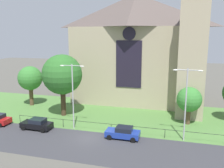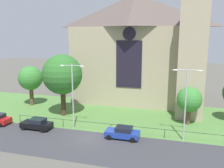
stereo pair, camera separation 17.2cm
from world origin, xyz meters
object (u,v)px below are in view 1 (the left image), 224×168
Objects in this scene: tree_right_near at (189,100)px; streetlamp_near at (73,89)px; tree_left_near at (62,75)px; streetlamp_far at (186,96)px; parked_car_black at (37,124)px; church_building at (139,47)px; tree_left_far at (30,79)px; parked_car_blue at (123,133)px.

tree_right_near is 0.61× the size of streetlamp_near.
tree_left_near is 6.27m from streetlamp_near.
parked_car_black is (-19.22, -1.54, -4.83)m from streetlamp_far.
tree_left_far is at bearing -155.51° from church_building.
parked_car_black is at bearing -53.81° from tree_left_far.
tree_left_near is at bearing -24.14° from tree_left_far.
tree_left_near is at bearing -176.71° from tree_right_near.
streetlamp_near is at bearing 180.00° from streetlamp_far.
church_building is 2.68× the size of tree_left_near.
streetlamp_far is at bearing -168.73° from parked_car_blue.
parked_car_blue is at bearing -27.15° from tree_left_far.
streetlamp_near is at bearing -160.68° from parked_car_black.
parked_car_blue is at bearing -177.94° from parked_car_black.
parked_car_black is (-19.89, -7.45, -2.86)m from tree_right_near.
streetlamp_far is at bearing 0.00° from streetlamp_near.
tree_left_far is 1.68× the size of parked_car_black.
parked_car_blue is at bearing -29.27° from tree_left_near.
tree_left_near is 8.65m from parked_car_black.
tree_left_far is at bearing 144.89° from streetlamp_near.
streetlamp_far is 19.87m from parked_car_black.
parked_car_black is at bearing -175.43° from streetlamp_far.
parked_car_blue is at bearing -86.37° from church_building.
parked_car_black and parked_car_blue have the same top height.
parked_car_blue is (11.10, -6.22, -5.80)m from tree_left_near.
tree_left_far is at bearing 162.26° from streetlamp_far.
tree_left_near is at bearing -129.81° from church_building.
tree_left_near is at bearing 165.28° from streetlamp_far.
tree_left_near reaches higher than tree_right_near.
streetlamp_near is at bearing -51.11° from tree_left_near.
tree_left_near is 13.98m from parked_car_blue.
tree_right_near is (19.03, 1.10, -2.94)m from tree_left_near.
church_building is 20.54m from parked_car_blue.
tree_right_near is 6.27m from streetlamp_far.
streetlamp_near is 14.47m from streetlamp_far.
streetlamp_far is 2.09× the size of parked_car_black.
tree_left_far is 27.38m from tree_right_near.
streetlamp_near reaches higher than tree_right_near.
parked_car_black is at bearing -159.46° from tree_right_near.
church_building is 6.17× the size of parked_car_blue.
streetlamp_far is (8.41, -16.76, -4.70)m from church_building.
church_building is 15.98m from tree_left_near.
tree_right_near is 11.17m from parked_car_blue.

